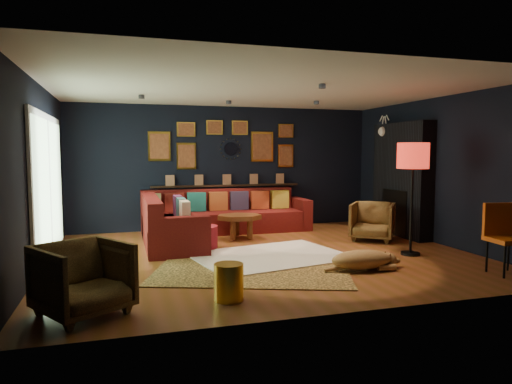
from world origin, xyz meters
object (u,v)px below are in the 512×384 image
object	(u,v)px
armchair_left	(83,275)
gold_stool	(229,282)
sectional	(206,220)
orange_chair	(503,232)
armchair_right	(373,219)
coffee_table	(239,219)
pouf	(201,237)
floor_lamp	(413,160)
dog	(362,256)

from	to	relation	value
armchair_left	gold_stool	bearing A→B (deg)	-31.59
sectional	orange_chair	size ratio (longest dim) A/B	3.62
armchair_left	armchair_right	xyz separation A→B (m)	(4.84, 2.65, -0.02)
armchair_left	coffee_table	bearing A→B (deg)	21.27
sectional	orange_chair	xyz separation A→B (m)	(3.37, -3.76, 0.23)
pouf	armchair_left	bearing A→B (deg)	-120.99
armchair_right	gold_stool	world-z (taller)	armchair_right
armchair_right	floor_lamp	distance (m)	1.68
dog	gold_stool	bearing A→B (deg)	-157.41
coffee_table	dog	xyz separation A→B (m)	(1.06, -2.69, -0.17)
armchair_right	orange_chair	xyz separation A→B (m)	(0.46, -2.55, 0.17)
sectional	floor_lamp	distance (m)	3.95
coffee_table	orange_chair	size ratio (longest dim) A/B	0.96
coffee_table	armchair_right	xyz separation A→B (m)	(2.35, -0.79, 0.01)
armchair_left	armchair_right	bearing A→B (deg)	-4.11
armchair_left	orange_chair	world-z (taller)	orange_chair
armchair_right	orange_chair	size ratio (longest dim) A/B	0.82
armchair_right	dog	size ratio (longest dim) A/B	0.65
gold_stool	orange_chair	distance (m)	3.83
armchair_left	dog	xyz separation A→B (m)	(3.55, 0.75, -0.20)
sectional	armchair_left	xyz separation A→B (m)	(-1.94, -3.86, 0.08)
coffee_table	floor_lamp	size ratio (longest dim) A/B	0.51
floor_lamp	dog	size ratio (longest dim) A/B	1.49
armchair_left	orange_chair	size ratio (longest dim) A/B	0.86
gold_stool	orange_chair	world-z (taller)	orange_chair
coffee_table	dog	distance (m)	2.90
armchair_right	floor_lamp	world-z (taller)	floor_lamp
coffee_table	armchair_left	bearing A→B (deg)	-125.93
coffee_table	pouf	bearing A→B (deg)	-140.51
pouf	gold_stool	bearing A→B (deg)	-93.15
armchair_left	floor_lamp	xyz separation A→B (m)	(4.78, 1.39, 1.10)
sectional	armchair_right	xyz separation A→B (m)	(2.91, -1.21, 0.06)
gold_stool	orange_chair	xyz separation A→B (m)	(3.81, 0.07, 0.35)
sectional	gold_stool	distance (m)	3.85
armchair_left	floor_lamp	size ratio (longest dim) A/B	0.46
coffee_table	armchair_left	distance (m)	4.25
armchair_left	floor_lamp	bearing A→B (deg)	-16.55
armchair_left	dog	world-z (taller)	armchair_left
armchair_left	floor_lamp	world-z (taller)	floor_lamp
coffee_table	floor_lamp	xyz separation A→B (m)	(2.29, -2.05, 1.13)
sectional	dog	bearing A→B (deg)	-62.55
coffee_table	pouf	world-z (taller)	coffee_table
pouf	floor_lamp	distance (m)	3.65
sectional	armchair_right	bearing A→B (deg)	-22.57
coffee_table	pouf	distance (m)	1.11
orange_chair	floor_lamp	size ratio (longest dim) A/B	0.53
coffee_table	orange_chair	distance (m)	4.37
gold_stool	armchair_right	bearing A→B (deg)	38.06
orange_chair	dog	distance (m)	1.91
sectional	floor_lamp	size ratio (longest dim) A/B	1.92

